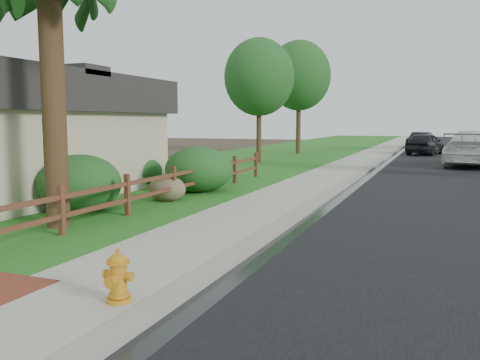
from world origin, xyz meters
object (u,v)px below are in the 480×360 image
at_px(ranch_fence, 152,187).
at_px(dark_car_mid, 425,144).
at_px(fire_hydrant, 118,278).
at_px(white_suv, 476,148).

xyz_separation_m(ranch_fence, dark_car_mid, (6.29, 27.13, 0.19)).
bearing_deg(fire_hydrant, white_suv, 77.26).
bearing_deg(white_suv, dark_car_mid, -62.87).
height_order(ranch_fence, fire_hydrant, ranch_fence).
xyz_separation_m(fire_hydrant, dark_car_mid, (2.79, 33.74, 0.39)).
relative_size(fire_hydrant, dark_car_mid, 0.15).
xyz_separation_m(ranch_fence, white_suv, (9.07, 18.03, 0.35)).
bearing_deg(white_suv, fire_hydrant, 87.41).
height_order(ranch_fence, dark_car_mid, dark_car_mid).
bearing_deg(white_suv, ranch_fence, 73.44).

